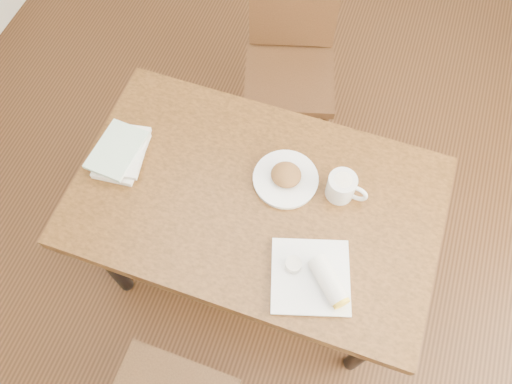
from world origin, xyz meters
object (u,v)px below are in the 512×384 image
(table, at_px, (256,208))
(book_stack, at_px, (121,152))
(plate_burrito, at_px, (316,278))
(chair_far, at_px, (291,53))
(coffee_mug, at_px, (342,187))
(plate_scone, at_px, (286,178))

(table, bearing_deg, book_stack, 179.84)
(plate_burrito, bearing_deg, chair_far, 110.63)
(coffee_mug, relative_size, book_stack, 0.60)
(table, height_order, coffee_mug, coffee_mug)
(table, height_order, plate_scone, plate_scone)
(coffee_mug, bearing_deg, plate_scone, -175.81)
(plate_scone, bearing_deg, book_stack, -170.54)
(plate_scone, distance_m, plate_burrito, 0.38)
(book_stack, bearing_deg, coffee_mug, 8.15)
(table, height_order, chair_far, chair_far)
(plate_scone, bearing_deg, plate_burrito, -57.62)
(table, bearing_deg, chair_far, 98.19)
(table, distance_m, chair_far, 0.87)
(plate_burrito, bearing_deg, book_stack, 164.62)
(coffee_mug, bearing_deg, table, -157.33)
(chair_far, xyz_separation_m, plate_burrito, (0.41, -1.08, 0.23))
(chair_far, bearing_deg, plate_scone, -75.07)
(chair_far, xyz_separation_m, plate_scone, (0.20, -0.75, 0.23))
(chair_far, bearing_deg, book_stack, -115.14)
(chair_far, height_order, plate_scone, chair_far)
(plate_burrito, relative_size, book_stack, 1.28)
(table, relative_size, chair_far, 1.37)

